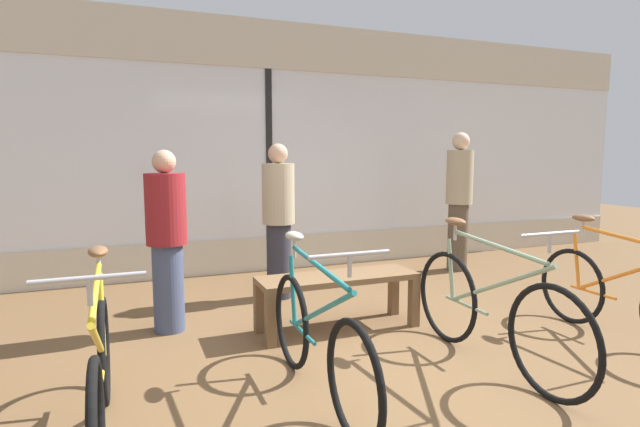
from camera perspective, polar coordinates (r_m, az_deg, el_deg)
The scene contains 10 objects.
ground_plane at distance 3.79m, azimuth 8.80°, elevation -17.02°, with size 24.00×24.00×0.00m, color brown.
shop_back_wall at distance 6.53m, azimuth -5.91°, elevation 7.75°, with size 12.00×0.08×3.20m.
bicycle_far_left at distance 2.97m, azimuth -23.78°, elevation -16.53°, with size 0.46×1.65×1.01m.
bicycle_left at distance 3.20m, azimuth -0.39°, elevation -14.10°, with size 0.46×1.71×1.02m.
bicycle_right at distance 3.84m, azimuth 18.93°, elevation -10.41°, with size 0.46×1.81×1.05m.
bicycle_far_right at distance 4.79m, azimuth 31.10°, elevation -7.95°, with size 0.46×1.66×1.02m.
display_bench at distance 4.38m, azimuth 2.05°, elevation -8.16°, with size 1.40×0.44×0.48m.
customer_near_rack at distance 6.76m, azimuth 15.59°, elevation 1.71°, with size 0.46×0.46×1.80m.
customer_by_window at distance 5.26m, azimuth -4.76°, elevation -0.52°, with size 0.48×0.48×1.63m.
customer_mid_floor at distance 4.44m, azimuth -17.11°, elevation -2.70°, with size 0.46×0.46×1.56m.
Camera 1 is at (-1.78, -2.98, 1.52)m, focal length 28.00 mm.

